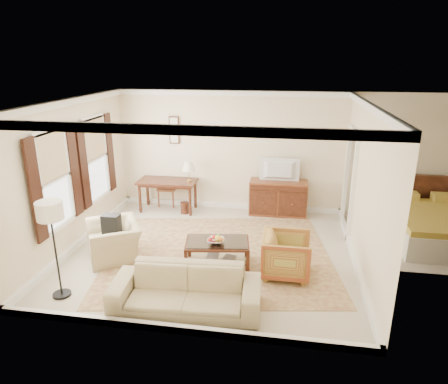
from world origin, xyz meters
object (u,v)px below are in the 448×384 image
(striped_armchair, at_px, (286,253))
(sofa, at_px, (186,284))
(club_armchair, at_px, (114,235))
(sideboard, at_px, (278,198))
(writing_desk, at_px, (168,185))
(tv, at_px, (280,163))
(coffee_table, at_px, (217,247))

(striped_armchair, xyz_separation_m, sofa, (-1.47, -1.26, 0.02))
(club_armchair, bearing_deg, striped_armchair, 56.04)
(sideboard, distance_m, sofa, 4.30)
(writing_desk, height_order, striped_armchair, striped_armchair)
(writing_desk, height_order, sideboard, sideboard)
(tv, bearing_deg, coffee_table, 69.55)
(sideboard, bearing_deg, club_armchair, -137.98)
(striped_armchair, bearing_deg, club_armchair, 87.71)
(tv, xyz_separation_m, striped_armchair, (0.24, -2.83, -0.87))
(coffee_table, bearing_deg, writing_desk, 123.65)
(writing_desk, relative_size, club_armchair, 1.35)
(writing_desk, xyz_separation_m, sofa, (1.47, -3.95, -0.23))
(club_armchair, xyz_separation_m, sofa, (1.76, -1.42, -0.02))
(sideboard, xyz_separation_m, striped_armchair, (0.24, -2.85, -0.00))
(club_armchair, height_order, sofa, club_armchair)
(sideboard, distance_m, club_armchair, 4.03)
(writing_desk, distance_m, tv, 2.77)
(tv, bearing_deg, sideboard, -90.00)
(tv, bearing_deg, sofa, 73.29)
(writing_desk, xyz_separation_m, tv, (2.70, 0.14, 0.62))
(striped_armchair, distance_m, club_armchair, 3.23)
(coffee_table, distance_m, sofa, 1.43)
(sideboard, bearing_deg, sofa, -106.63)
(writing_desk, xyz_separation_m, club_armchair, (-0.29, -2.53, -0.21))
(club_armchair, distance_m, sofa, 2.26)
(coffee_table, bearing_deg, sofa, -99.19)
(tv, relative_size, sofa, 0.40)
(writing_desk, bearing_deg, club_armchair, -96.64)
(sideboard, height_order, sofa, sofa)
(striped_armchair, bearing_deg, coffee_table, 83.80)
(striped_armchair, relative_size, sofa, 0.38)
(writing_desk, height_order, sofa, sofa)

